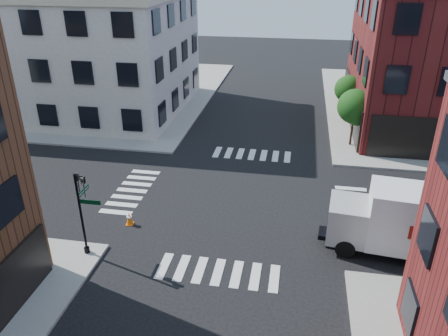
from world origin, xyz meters
name	(u,v)px	position (x,y,z in m)	size (l,w,h in m)	color
ground	(239,200)	(0.00, 0.00, 0.00)	(120.00, 120.00, 0.00)	black
sidewalk_nw	(81,90)	(-21.00, 21.00, 0.07)	(30.00, 30.00, 0.15)	gray
building_nw	(68,50)	(-19.00, 16.00, 5.50)	(22.00, 16.00, 11.00)	#B9B4A9
tree_near	(356,108)	(7.56, 9.98, 3.16)	(2.69, 2.69, 4.49)	black
tree_far	(349,91)	(7.56, 15.98, 2.87)	(2.43, 2.43, 4.07)	black
signal_pole	(82,205)	(-6.72, -6.68, 2.86)	(1.29, 1.24, 4.60)	black
box_truck	(414,223)	(9.25, -3.96, 1.90)	(8.24, 3.22, 3.65)	silver
traffic_cone	(129,219)	(-5.70, -3.77, 0.36)	(0.45, 0.45, 0.75)	orange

